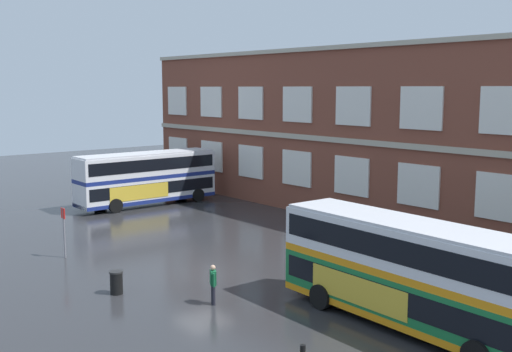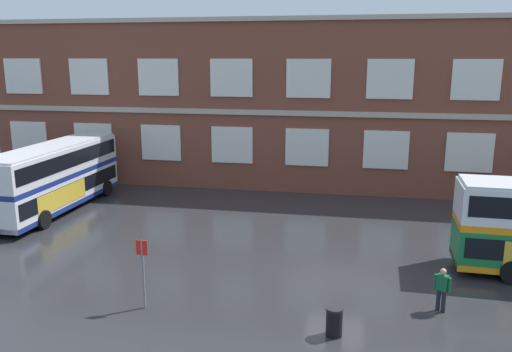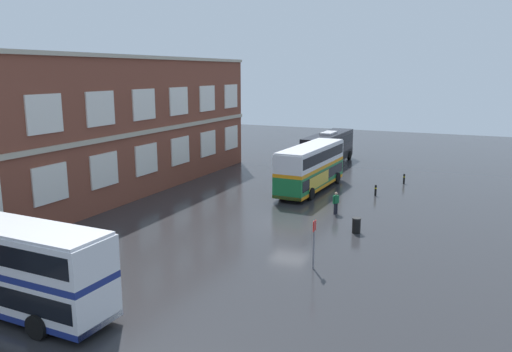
{
  "view_description": "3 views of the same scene",
  "coord_description": "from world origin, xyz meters",
  "px_view_note": "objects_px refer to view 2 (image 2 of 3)",
  "views": [
    {
      "loc": [
        24.05,
        -16.87,
        9.03
      ],
      "look_at": [
        0.78,
        2.78,
        4.64
      ],
      "focal_mm": 43.2,
      "sensor_mm": 36.0,
      "label": 1
    },
    {
      "loc": [
        0.49,
        -20.97,
        9.29
      ],
      "look_at": [
        -4.26,
        3.94,
        3.42
      ],
      "focal_mm": 36.56,
      "sensor_mm": 36.0,
      "label": 2
    },
    {
      "loc": [
        -31.81,
        -11.91,
        10.51
      ],
      "look_at": [
        -0.01,
        2.57,
        3.25
      ],
      "focal_mm": 35.39,
      "sensor_mm": 36.0,
      "label": 3
    }
  ],
  "objects_px": {
    "double_decker_near": "(55,176)",
    "bus_stand_flag": "(143,267)",
    "station_litter_bin": "(334,321)",
    "waiting_passenger": "(442,288)"
  },
  "relations": [
    {
      "from": "station_litter_bin",
      "to": "double_decker_near",
      "type": "bearing_deg",
      "value": 146.07
    },
    {
      "from": "bus_stand_flag",
      "to": "station_litter_bin",
      "type": "distance_m",
      "value": 7.21
    },
    {
      "from": "double_decker_near",
      "to": "waiting_passenger",
      "type": "relative_size",
      "value": 6.5
    },
    {
      "from": "waiting_passenger",
      "to": "station_litter_bin",
      "type": "relative_size",
      "value": 1.65
    },
    {
      "from": "station_litter_bin",
      "to": "bus_stand_flag",
      "type": "bearing_deg",
      "value": 174.7
    },
    {
      "from": "double_decker_near",
      "to": "station_litter_bin",
      "type": "xyz_separation_m",
      "value": [
        17.37,
        -11.69,
        -1.63
      ]
    },
    {
      "from": "waiting_passenger",
      "to": "station_litter_bin",
      "type": "height_order",
      "value": "waiting_passenger"
    },
    {
      "from": "waiting_passenger",
      "to": "station_litter_bin",
      "type": "xyz_separation_m",
      "value": [
        -3.82,
        -2.48,
        -0.41
      ]
    },
    {
      "from": "double_decker_near",
      "to": "station_litter_bin",
      "type": "height_order",
      "value": "double_decker_near"
    },
    {
      "from": "double_decker_near",
      "to": "bus_stand_flag",
      "type": "relative_size",
      "value": 4.09
    }
  ]
}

